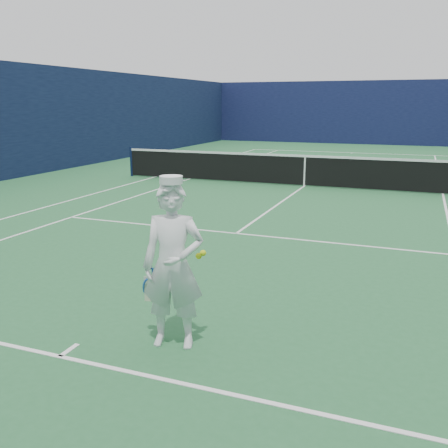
% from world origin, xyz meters
% --- Properties ---
extents(ground, '(80.00, 80.00, 0.00)m').
position_xyz_m(ground, '(0.00, 0.00, 0.00)').
color(ground, '#256135').
rests_on(ground, ground).
extents(court_markings, '(11.03, 23.83, 0.01)m').
position_xyz_m(court_markings, '(0.00, 0.00, 0.00)').
color(court_markings, white).
rests_on(court_markings, ground).
extents(windscreen_fence, '(20.12, 36.12, 4.00)m').
position_xyz_m(windscreen_fence, '(0.00, 0.00, 2.00)').
color(windscreen_fence, '#10153B').
rests_on(windscreen_fence, ground).
extents(tennis_net, '(12.88, 0.09, 1.07)m').
position_xyz_m(tennis_net, '(0.00, 0.00, 0.55)').
color(tennis_net, '#141E4C').
rests_on(tennis_net, ground).
extents(tennis_player, '(0.85, 0.59, 1.88)m').
position_xyz_m(tennis_player, '(1.00, -11.18, 0.92)').
color(tennis_player, white).
rests_on(tennis_player, ground).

